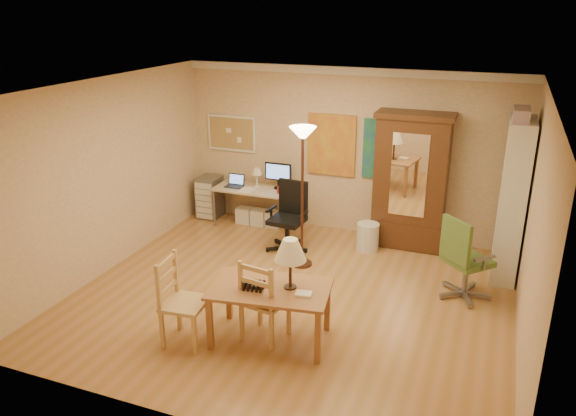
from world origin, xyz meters
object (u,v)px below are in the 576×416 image
at_px(bookshelf, 512,201).
at_px(office_chair_green, 463,276).
at_px(computer_desk, 260,203).
at_px(armoire, 410,190).
at_px(dining_table, 277,277).
at_px(office_chair_black, 288,232).

bearing_deg(bookshelf, office_chair_green, -118.19).
bearing_deg(computer_desk, armoire, 1.96).
xyz_separation_m(computer_desk, office_chair_green, (3.47, -1.35, -0.11)).
bearing_deg(dining_table, office_chair_black, 108.46).
distance_m(computer_desk, office_chair_green, 3.72).
xyz_separation_m(dining_table, bookshelf, (2.35, 2.66, 0.32)).
height_order(dining_table, armoire, armoire).
xyz_separation_m(computer_desk, bookshelf, (3.95, -0.46, 0.69)).
xyz_separation_m(office_chair_black, office_chair_green, (2.66, -0.59, 0.01)).
bearing_deg(office_chair_black, office_chair_green, -12.52).
bearing_deg(office_chair_black, computer_desk, 136.66).
distance_m(computer_desk, office_chair_black, 1.12).
distance_m(office_chair_black, armoire, 1.99).
height_order(computer_desk, bookshelf, bookshelf).
relative_size(computer_desk, office_chair_green, 1.32).
bearing_deg(bookshelf, office_chair_black, -174.50).
xyz_separation_m(office_chair_black, armoire, (1.69, 0.85, 0.63)).
xyz_separation_m(dining_table, office_chair_black, (-0.79, 2.36, -0.50)).
relative_size(dining_table, armoire, 0.68).
bearing_deg(dining_table, armoire, 74.34).
relative_size(armoire, bookshelf, 0.95).
bearing_deg(bookshelf, armoire, 159.41).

